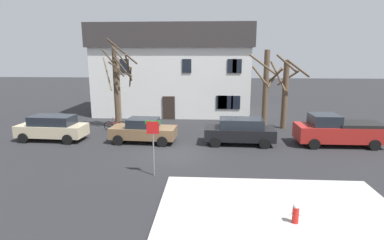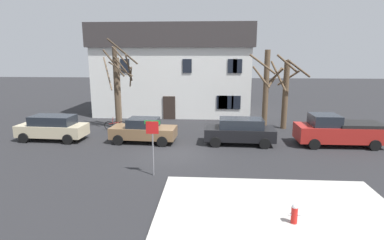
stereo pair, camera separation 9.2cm
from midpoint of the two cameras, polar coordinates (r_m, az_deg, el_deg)
ground_plane at (r=18.36m, az=-3.45°, el=-6.32°), size 120.00×120.00×0.00m
sidewalk_slab at (r=12.20m, az=15.64°, el=-16.45°), size 8.99×6.21×0.12m
building_main at (r=30.76m, az=-3.61°, el=9.40°), size 15.02×7.04×8.53m
tree_bare_near at (r=24.57m, az=-13.91°, el=6.35°), size 2.43×2.96×6.91m
tree_bare_mid at (r=25.14m, az=-13.56°, el=5.77°), size 2.53×2.61×6.40m
tree_bare_far at (r=23.97m, az=13.39°, el=5.65°), size 2.61×2.61×6.14m
tree_bare_end at (r=25.08m, az=16.76°, el=5.30°), size 3.36×3.37×5.83m
car_beige_wagon at (r=23.08m, az=-24.64°, el=-1.27°), size 4.64×2.18×1.72m
car_brown_sedan at (r=20.77m, az=-9.12°, el=-1.91°), size 4.41×2.20×1.64m
car_black_wagon at (r=20.32m, az=8.77°, el=-2.00°), size 4.59×2.13×1.72m
pickup_truck_red at (r=21.93m, az=25.36°, el=-1.77°), size 5.35×2.25×2.03m
fire_hydrant at (r=11.52m, az=18.47°, el=-16.08°), size 0.42×0.22×0.70m
street_sign_pole at (r=14.76m, az=-7.43°, el=-3.22°), size 0.76×0.07×2.74m
bicycle_leaning at (r=24.61m, az=-14.19°, el=-1.01°), size 1.75×0.16×1.03m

